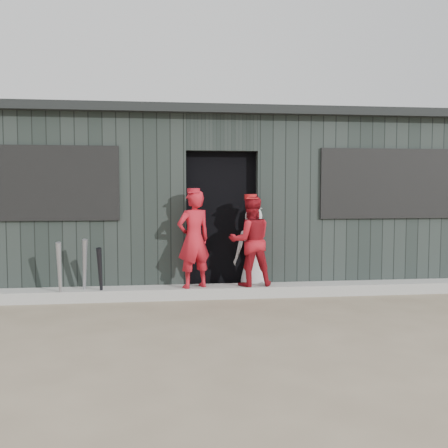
{
  "coord_description": "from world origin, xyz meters",
  "views": [
    {
      "loc": [
        -0.81,
        -4.87,
        1.47
      ],
      "look_at": [
        0.0,
        1.8,
        1.0
      ],
      "focal_mm": 40.0,
      "sensor_mm": 36.0,
      "label": 1
    }
  ],
  "objects": [
    {
      "name": "ground",
      "position": [
        0.0,
        0.0,
        0.0
      ],
      "size": [
        80.0,
        80.0,
        0.0
      ],
      "primitive_type": "plane",
      "color": "#73644F",
      "rests_on": "ground"
    },
    {
      "name": "curb",
      "position": [
        0.0,
        1.82,
        0.07
      ],
      "size": [
        8.0,
        0.36,
        0.15
      ],
      "primitive_type": "cube",
      "color": "#989893",
      "rests_on": "ground"
    },
    {
      "name": "bat_left",
      "position": [
        -2.13,
        1.6,
        0.41
      ],
      "size": [
        0.1,
        0.26,
        0.81
      ],
      "primitive_type": "cone",
      "rotation": [
        0.24,
        0.0,
        0.11
      ],
      "color": "gray",
      "rests_on": "ground"
    },
    {
      "name": "bat_mid",
      "position": [
        -1.84,
        1.74,
        0.42
      ],
      "size": [
        0.14,
        0.32,
        0.84
      ],
      "primitive_type": "cone",
      "rotation": [
        0.3,
        0.0,
        0.24
      ],
      "color": "gray",
      "rests_on": "ground"
    },
    {
      "name": "bat_right",
      "position": [
        -1.63,
        1.67,
        0.36
      ],
      "size": [
        0.08,
        0.25,
        0.73
      ],
      "primitive_type": "cone",
      "rotation": [
        0.25,
        0.0,
        -0.04
      ],
      "color": "black",
      "rests_on": "ground"
    },
    {
      "name": "player_red_left",
      "position": [
        -0.41,
        1.76,
        0.8
      ],
      "size": [
        0.56,
        0.48,
        1.31
      ],
      "primitive_type": "imported",
      "rotation": [
        0.0,
        0.0,
        3.57
      ],
      "color": "red",
      "rests_on": "curb"
    },
    {
      "name": "player_red_right",
      "position": [
        0.36,
        1.81,
        0.76
      ],
      "size": [
        0.63,
        0.51,
        1.23
      ],
      "primitive_type": "imported",
      "rotation": [
        0.0,
        0.0,
        3.22
      ],
      "color": "maroon",
      "rests_on": "curb"
    },
    {
      "name": "player_grey_back",
      "position": [
        0.49,
        2.12,
        0.62
      ],
      "size": [
        0.65,
        0.47,
        1.23
      ],
      "primitive_type": "imported",
      "rotation": [
        0.0,
        0.0,
        3.28
      ],
      "color": "#BCBCBC",
      "rests_on": "ground"
    },
    {
      "name": "dugout",
      "position": [
        -0.0,
        3.5,
        1.29
      ],
      "size": [
        8.3,
        3.3,
        2.62
      ],
      "color": "black",
      "rests_on": "ground"
    }
  ]
}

